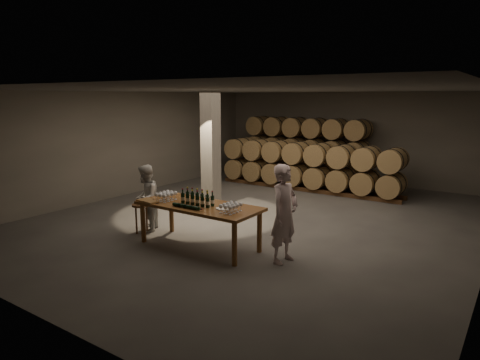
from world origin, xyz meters
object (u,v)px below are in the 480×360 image
Objects in this scene: bottle_cluster at (197,199)px; stool at (141,209)px; tasting_table at (199,209)px; person_man at (284,214)px; notebook_near at (151,202)px; plate at (223,208)px; person_woman at (146,198)px.

bottle_cluster is 1.75m from stool.
tasting_table is 1.84m from person_man.
stool is at bearing 100.22° from person_man.
notebook_near is 0.98m from stool.
stool is at bearing 161.25° from notebook_near.
plate reaches higher than stool.
notebook_near is at bearing 110.36° from person_man.
tasting_table is 0.63m from plate.
plate is 1.23m from person_man.
person_woman is at bearing 153.03° from notebook_near.
bottle_cluster is 1.85m from person_man.
bottle_cluster is 1.10× the size of stool.
notebook_near is 0.18× the size of person_woman.
person_man reaches higher than notebook_near.
stool is at bearing 179.10° from bottle_cluster.
bottle_cluster is 0.99m from notebook_near.
person_woman reaches higher than notebook_near.
person_man is (3.51, 0.28, 0.38)m from stool.
notebook_near is 0.15× the size of person_man.
bottle_cluster is 0.47× the size of person_woman.
notebook_near is at bearing -164.18° from plate.
stool is 0.27m from person_woman.
plate is at bearing 25.90° from notebook_near.
plate reaches higher than tasting_table.
tasting_table is 3.57× the size of bottle_cluster.
plate is 1.01× the size of notebook_near.
tasting_table is 3.92× the size of stool.
plate is 2.35m from stool.
tasting_table is at bearing 73.30° from bottle_cluster.
person_woman reaches higher than tasting_table.
tasting_table is 1.41× the size of person_man.
tasting_table is 9.31× the size of plate.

